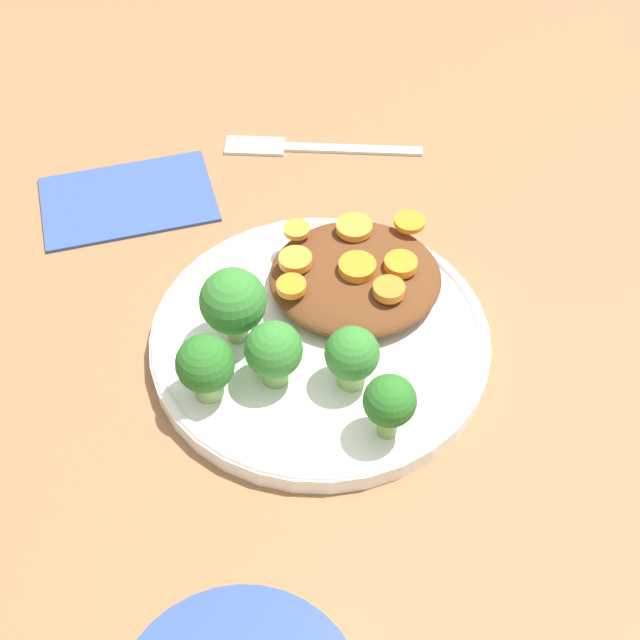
# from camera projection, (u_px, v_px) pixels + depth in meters

# --- Properties ---
(ground_plane) EXTENTS (4.00, 4.00, 0.00)m
(ground_plane) POSITION_uv_depth(u_px,v_px,m) (320.00, 347.00, 0.64)
(ground_plane) COLOR #8C603D
(plate) EXTENTS (0.24, 0.24, 0.02)m
(plate) POSITION_uv_depth(u_px,v_px,m) (320.00, 338.00, 0.63)
(plate) COLOR white
(plate) RESTS_ON ground_plane
(stew_mound) EXTENTS (0.13, 0.12, 0.02)m
(stew_mound) POSITION_uv_depth(u_px,v_px,m) (355.00, 277.00, 0.65)
(stew_mound) COLOR #5B3319
(stew_mound) RESTS_ON plate
(broccoli_floret_0) EXTENTS (0.05, 0.05, 0.06)m
(broccoli_floret_0) POSITION_uv_depth(u_px,v_px,m) (233.00, 297.00, 0.60)
(broccoli_floret_0) COLOR #759E51
(broccoli_floret_0) RESTS_ON plate
(broccoli_floret_1) EXTENTS (0.04, 0.04, 0.05)m
(broccoli_floret_1) POSITION_uv_depth(u_px,v_px,m) (274.00, 352.00, 0.58)
(broccoli_floret_1) COLOR #759E51
(broccoli_floret_1) RESTS_ON plate
(broccoli_floret_2) EXTENTS (0.04, 0.04, 0.05)m
(broccoli_floret_2) POSITION_uv_depth(u_px,v_px,m) (352.00, 356.00, 0.58)
(broccoli_floret_2) COLOR #7FA85B
(broccoli_floret_2) RESTS_ON plate
(broccoli_floret_3) EXTENTS (0.04, 0.04, 0.05)m
(broccoli_floret_3) POSITION_uv_depth(u_px,v_px,m) (205.00, 366.00, 0.57)
(broccoli_floret_3) COLOR #7FA85B
(broccoli_floret_3) RESTS_ON plate
(broccoli_floret_4) EXTENTS (0.03, 0.03, 0.05)m
(broccoli_floret_4) POSITION_uv_depth(u_px,v_px,m) (390.00, 403.00, 0.55)
(broccoli_floret_4) COLOR #759E51
(broccoli_floret_4) RESTS_ON plate
(carrot_slice_0) EXTENTS (0.02, 0.02, 0.01)m
(carrot_slice_0) POSITION_uv_depth(u_px,v_px,m) (401.00, 264.00, 0.64)
(carrot_slice_0) COLOR orange
(carrot_slice_0) RESTS_ON stew_mound
(carrot_slice_1) EXTENTS (0.02, 0.02, 0.01)m
(carrot_slice_1) POSITION_uv_depth(u_px,v_px,m) (389.00, 289.00, 0.62)
(carrot_slice_1) COLOR orange
(carrot_slice_1) RESTS_ON stew_mound
(carrot_slice_2) EXTENTS (0.02, 0.02, 0.01)m
(carrot_slice_2) POSITION_uv_depth(u_px,v_px,m) (295.00, 260.00, 0.64)
(carrot_slice_2) COLOR orange
(carrot_slice_2) RESTS_ON stew_mound
(carrot_slice_3) EXTENTS (0.03, 0.03, 0.01)m
(carrot_slice_3) POSITION_uv_depth(u_px,v_px,m) (354.00, 227.00, 0.66)
(carrot_slice_3) COLOR orange
(carrot_slice_3) RESTS_ON stew_mound
(carrot_slice_4) EXTENTS (0.03, 0.03, 0.01)m
(carrot_slice_4) POSITION_uv_depth(u_px,v_px,m) (357.00, 267.00, 0.63)
(carrot_slice_4) COLOR orange
(carrot_slice_4) RESTS_ON stew_mound
(carrot_slice_5) EXTENTS (0.02, 0.02, 0.01)m
(carrot_slice_5) POSITION_uv_depth(u_px,v_px,m) (291.00, 286.00, 0.62)
(carrot_slice_5) COLOR orange
(carrot_slice_5) RESTS_ON stew_mound
(carrot_slice_6) EXTENTS (0.02, 0.02, 0.00)m
(carrot_slice_6) POSITION_uv_depth(u_px,v_px,m) (297.00, 230.00, 0.66)
(carrot_slice_6) COLOR orange
(carrot_slice_6) RESTS_ON stew_mound
(carrot_slice_7) EXTENTS (0.02, 0.02, 0.00)m
(carrot_slice_7) POSITION_uv_depth(u_px,v_px,m) (410.00, 222.00, 0.67)
(carrot_slice_7) COLOR orange
(carrot_slice_7) RESTS_ON stew_mound
(fork) EXTENTS (0.18, 0.04, 0.01)m
(fork) POSITION_uv_depth(u_px,v_px,m) (303.00, 146.00, 0.79)
(fork) COLOR silver
(fork) RESTS_ON ground_plane
(napkin) EXTENTS (0.16, 0.12, 0.01)m
(napkin) POSITION_uv_depth(u_px,v_px,m) (128.00, 198.00, 0.74)
(napkin) COLOR #334C8C
(napkin) RESTS_ON ground_plane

